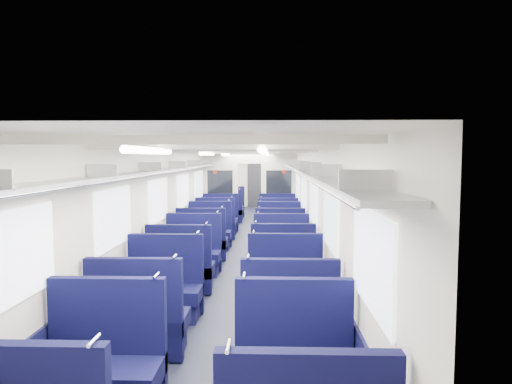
# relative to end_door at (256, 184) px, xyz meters

# --- Properties ---
(floor) EXTENTS (2.80, 18.00, 0.01)m
(floor) POSITION_rel_end_door_xyz_m (0.00, -8.94, -1.00)
(floor) COLOR black
(floor) RESTS_ON ground
(ceiling) EXTENTS (2.80, 18.00, 0.01)m
(ceiling) POSITION_rel_end_door_xyz_m (0.00, -8.94, 1.35)
(ceiling) COLOR silver
(ceiling) RESTS_ON wall_left
(wall_left) EXTENTS (0.02, 18.00, 2.35)m
(wall_left) POSITION_rel_end_door_xyz_m (-1.40, -8.94, 0.18)
(wall_left) COLOR beige
(wall_left) RESTS_ON floor
(dado_left) EXTENTS (0.03, 17.90, 0.70)m
(dado_left) POSITION_rel_end_door_xyz_m (-1.39, -8.94, -0.65)
(dado_left) COLOR black
(dado_left) RESTS_ON floor
(wall_right) EXTENTS (0.02, 18.00, 2.35)m
(wall_right) POSITION_rel_end_door_xyz_m (1.40, -8.94, 0.18)
(wall_right) COLOR beige
(wall_right) RESTS_ON floor
(dado_right) EXTENTS (0.03, 17.90, 0.70)m
(dado_right) POSITION_rel_end_door_xyz_m (1.39, -8.94, -0.65)
(dado_right) COLOR black
(dado_right) RESTS_ON floor
(wall_far) EXTENTS (2.80, 0.02, 2.35)m
(wall_far) POSITION_rel_end_door_xyz_m (0.00, 0.06, 0.18)
(wall_far) COLOR beige
(wall_far) RESTS_ON floor
(luggage_rack_left) EXTENTS (0.36, 17.40, 0.18)m
(luggage_rack_left) POSITION_rel_end_door_xyz_m (-1.21, -8.94, 0.97)
(luggage_rack_left) COLOR #B2B5BA
(luggage_rack_left) RESTS_ON wall_left
(luggage_rack_right) EXTENTS (0.36, 17.40, 0.18)m
(luggage_rack_right) POSITION_rel_end_door_xyz_m (1.21, -8.94, 0.97)
(luggage_rack_right) COLOR #B2B5BA
(luggage_rack_right) RESTS_ON wall_right
(windows) EXTENTS (2.78, 15.60, 0.75)m
(windows) POSITION_rel_end_door_xyz_m (0.00, -9.40, 0.42)
(windows) COLOR white
(windows) RESTS_ON wall_left
(ceiling_fittings) EXTENTS (2.70, 16.06, 0.11)m
(ceiling_fittings) POSITION_rel_end_door_xyz_m (0.00, -9.20, 1.29)
(ceiling_fittings) COLOR beige
(ceiling_fittings) RESTS_ON ceiling
(end_door) EXTENTS (0.75, 0.06, 2.00)m
(end_door) POSITION_rel_end_door_xyz_m (0.00, 0.00, 0.00)
(end_door) COLOR black
(end_door) RESTS_ON floor
(bulkhead) EXTENTS (2.80, 0.10, 2.35)m
(bulkhead) POSITION_rel_end_door_xyz_m (-0.00, -6.39, 0.23)
(bulkhead) COLOR beige
(bulkhead) RESTS_ON floor
(seat_2) EXTENTS (1.04, 0.58, 1.17)m
(seat_2) POSITION_rel_end_door_xyz_m (-0.83, -16.08, -0.64)
(seat_2) COLOR #0B0B34
(seat_2) RESTS_ON floor
(seat_3) EXTENTS (1.04, 0.58, 1.17)m
(seat_3) POSITION_rel_end_door_xyz_m (0.83, -16.05, -0.64)
(seat_3) COLOR #0B0B34
(seat_3) RESTS_ON floor
(seat_4) EXTENTS (1.04, 0.58, 1.17)m
(seat_4) POSITION_rel_end_door_xyz_m (-0.83, -15.02, -0.64)
(seat_4) COLOR #0B0B34
(seat_4) RESTS_ON floor
(seat_5) EXTENTS (1.04, 0.58, 1.17)m
(seat_5) POSITION_rel_end_door_xyz_m (0.83, -15.00, -0.64)
(seat_5) COLOR #0B0B34
(seat_5) RESTS_ON floor
(seat_6) EXTENTS (1.04, 0.58, 1.17)m
(seat_6) POSITION_rel_end_door_xyz_m (-0.83, -13.82, -0.64)
(seat_6) COLOR #0B0B34
(seat_6) RESTS_ON floor
(seat_7) EXTENTS (1.04, 0.58, 1.17)m
(seat_7) POSITION_rel_end_door_xyz_m (0.83, -13.72, -0.64)
(seat_7) COLOR #0B0B34
(seat_7) RESTS_ON floor
(seat_8) EXTENTS (1.04, 0.58, 1.17)m
(seat_8) POSITION_rel_end_door_xyz_m (-0.83, -12.67, -0.64)
(seat_8) COLOR #0B0B34
(seat_8) RESTS_ON floor
(seat_9) EXTENTS (1.04, 0.58, 1.17)m
(seat_9) POSITION_rel_end_door_xyz_m (0.83, -12.50, -0.64)
(seat_9) COLOR #0B0B34
(seat_9) RESTS_ON floor
(seat_10) EXTENTS (1.04, 0.58, 1.17)m
(seat_10) POSITION_rel_end_door_xyz_m (-0.83, -11.51, -0.64)
(seat_10) COLOR #0B0B34
(seat_10) RESTS_ON floor
(seat_11) EXTENTS (1.04, 0.58, 1.17)m
(seat_11) POSITION_rel_end_door_xyz_m (0.83, -11.51, -0.64)
(seat_11) COLOR #0B0B34
(seat_11) RESTS_ON floor
(seat_12) EXTENTS (1.04, 0.58, 1.17)m
(seat_12) POSITION_rel_end_door_xyz_m (-0.83, -10.36, -0.64)
(seat_12) COLOR #0B0B34
(seat_12) RESTS_ON floor
(seat_13) EXTENTS (1.04, 0.58, 1.17)m
(seat_13) POSITION_rel_end_door_xyz_m (0.83, -10.31, -0.64)
(seat_13) COLOR #0B0B34
(seat_13) RESTS_ON floor
(seat_14) EXTENTS (1.04, 0.58, 1.17)m
(seat_14) POSITION_rel_end_door_xyz_m (-0.83, -9.18, -0.64)
(seat_14) COLOR #0B0B34
(seat_14) RESTS_ON floor
(seat_15) EXTENTS (1.04, 0.58, 1.17)m
(seat_15) POSITION_rel_end_door_xyz_m (0.83, -9.21, -0.64)
(seat_15) COLOR #0B0B34
(seat_15) RESTS_ON floor
(seat_16) EXTENTS (1.04, 0.58, 1.17)m
(seat_16) POSITION_rel_end_door_xyz_m (-0.83, -7.91, -0.64)
(seat_16) COLOR #0B0B34
(seat_16) RESTS_ON floor
(seat_17) EXTENTS (1.04, 0.58, 1.17)m
(seat_17) POSITION_rel_end_door_xyz_m (0.83, -7.97, -0.64)
(seat_17) COLOR #0B0B34
(seat_17) RESTS_ON floor
(seat_18) EXTENTS (1.04, 0.58, 1.17)m
(seat_18) POSITION_rel_end_door_xyz_m (-0.83, -6.91, -0.64)
(seat_18) COLOR #0B0B34
(seat_18) RESTS_ON floor
(seat_19) EXTENTS (1.04, 0.58, 1.17)m
(seat_19) POSITION_rel_end_door_xyz_m (0.83, -6.85, -0.64)
(seat_19) COLOR #0B0B34
(seat_19) RESTS_ON floor
(seat_20) EXTENTS (1.04, 0.58, 1.17)m
(seat_20) POSITION_rel_end_door_xyz_m (-0.83, -4.85, -0.64)
(seat_20) COLOR #0B0B34
(seat_20) RESTS_ON floor
(seat_21) EXTENTS (1.04, 0.58, 1.17)m
(seat_21) POSITION_rel_end_door_xyz_m (0.83, -4.82, -0.64)
(seat_21) COLOR #0B0B34
(seat_21) RESTS_ON floor
(seat_22) EXTENTS (1.04, 0.58, 1.17)m
(seat_22) POSITION_rel_end_door_xyz_m (-0.83, -3.78, -0.64)
(seat_22) COLOR #0B0B34
(seat_22) RESTS_ON floor
(seat_23) EXTENTS (1.04, 0.58, 1.17)m
(seat_23) POSITION_rel_end_door_xyz_m (0.83, -3.57, -0.64)
(seat_23) COLOR #0B0B34
(seat_23) RESTS_ON floor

